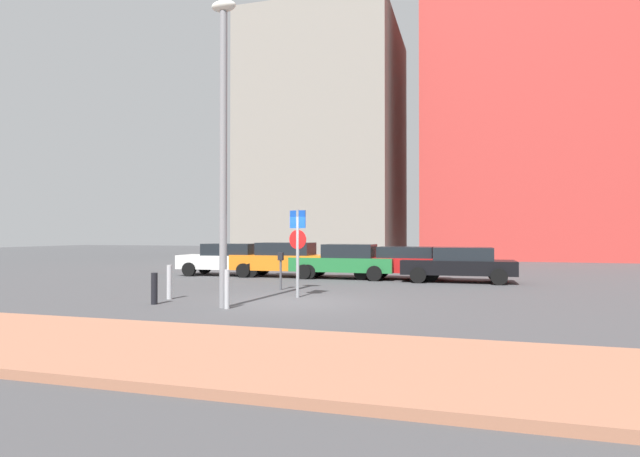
{
  "coord_description": "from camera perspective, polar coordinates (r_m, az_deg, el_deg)",
  "views": [
    {
      "loc": [
        4.83,
        -13.74,
        1.97
      ],
      "look_at": [
        -0.18,
        3.43,
        2.16
      ],
      "focal_mm": 28.19,
      "sensor_mm": 36.0,
      "label": 1
    }
  ],
  "objects": [
    {
      "name": "parked_car_red",
      "position": [
        22.11,
        9.09,
        -3.75
      ],
      "size": [
        4.28,
        1.93,
        1.41
      ],
      "color": "red",
      "rests_on": "ground"
    },
    {
      "name": "parked_car_white",
      "position": [
        24.22,
        -10.44,
        -3.4
      ],
      "size": [
        4.57,
        2.1,
        1.51
      ],
      "color": "white",
      "rests_on": "ground"
    },
    {
      "name": "parking_meter",
      "position": [
        17.76,
        -4.49,
        -4.2
      ],
      "size": [
        0.18,
        0.14,
        1.32
      ],
      "color": "#4C4C51",
      "rests_on": "ground"
    },
    {
      "name": "parked_car_orange",
      "position": [
        23.16,
        -4.21,
        -3.45
      ],
      "size": [
        4.55,
        2.05,
        1.57
      ],
      "color": "orange",
      "rests_on": "ground"
    },
    {
      "name": "ground_plane",
      "position": [
        14.7,
        -3.1,
        -8.32
      ],
      "size": [
        120.0,
        120.0,
        0.0
      ],
      "primitive_type": "plane",
      "color": "#424244"
    },
    {
      "name": "traffic_bollard_near",
      "position": [
        13.51,
        -10.52,
        -6.78
      ],
      "size": [
        0.13,
        0.13,
        1.03
      ],
      "primitive_type": "cylinder",
      "color": "#B7B7BC",
      "rests_on": "ground"
    },
    {
      "name": "traffic_bollard_mid",
      "position": [
        14.86,
        -18.3,
        -6.49
      ],
      "size": [
        0.18,
        0.18,
        0.88
      ],
      "primitive_type": "cylinder",
      "color": "black",
      "rests_on": "ground"
    },
    {
      "name": "parked_car_green",
      "position": [
        22.2,
        2.85,
        -3.69
      ],
      "size": [
        4.6,
        1.93,
        1.51
      ],
      "color": "#237238",
      "rests_on": "ground"
    },
    {
      "name": "building_under_construction",
      "position": [
        44.71,
        0.93,
        9.65
      ],
      "size": [
        12.14,
        13.66,
        19.87
      ],
      "primitive_type": "cube",
      "color": "gray",
      "rests_on": "ground"
    },
    {
      "name": "parked_car_black",
      "position": [
        21.32,
        15.49,
        -3.87
      ],
      "size": [
        4.55,
        2.08,
        1.42
      ],
      "color": "black",
      "rests_on": "ground"
    },
    {
      "name": "sidewalk_brick",
      "position": [
        8.9,
        -17.51,
        -12.91
      ],
      "size": [
        40.0,
        3.79,
        0.14
      ],
      "primitive_type": "cube",
      "color": "#9E664C",
      "rests_on": "ground"
    },
    {
      "name": "traffic_bollard_far",
      "position": [
        15.88,
        -16.73,
        -5.85
      ],
      "size": [
        0.15,
        0.15,
        1.03
      ],
      "primitive_type": "cylinder",
      "color": "#B7B7BC",
      "rests_on": "ground"
    },
    {
      "name": "parking_sign_post",
      "position": [
        15.58,
        -2.55,
        -1.56
      ],
      "size": [
        0.59,
        0.16,
        2.73
      ],
      "color": "gray",
      "rests_on": "ground"
    },
    {
      "name": "building_colorful_midrise",
      "position": [
        46.68,
        24.68,
        16.9
      ],
      "size": [
        19.88,
        12.27,
        31.95
      ],
      "primitive_type": "cube",
      "color": "#BF3833",
      "rests_on": "ground"
    },
    {
      "name": "street_lamp",
      "position": [
        13.91,
        -10.91,
        10.96
      ],
      "size": [
        0.7,
        0.36,
        8.23
      ],
      "color": "gray",
      "rests_on": "ground"
    }
  ]
}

